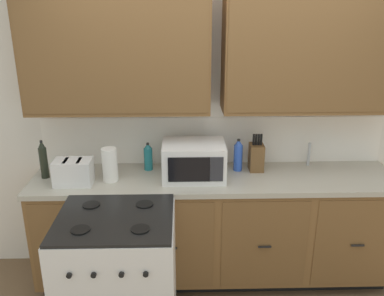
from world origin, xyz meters
The scene contains 11 objects.
wall_unit centered at (0.00, 0.50, 1.68)m, with size 4.04×0.40×2.52m.
counter_run centered at (0.00, 0.30, 0.48)m, with size 2.87×0.64×0.94m.
stove_range centered at (-0.70, -0.33, 0.47)m, with size 0.76×0.68×0.95m.
microwave centered at (-0.17, 0.29, 1.08)m, with size 0.48×0.37×0.28m.
toaster centered at (-1.08, 0.19, 1.03)m, with size 0.28×0.18×0.19m.
knife_block centered at (0.34, 0.42, 1.05)m, with size 0.11×0.14×0.31m.
sink_faucet centered at (0.79, 0.51, 1.04)m, with size 0.02×0.02×0.20m, color #B2B5BA.
paper_towel_roll centered at (-0.81, 0.24, 1.07)m, with size 0.12×0.12×0.26m, color white.
bottle_dark centered at (-1.33, 0.31, 1.09)m, with size 0.06×0.06×0.31m.
bottle_blue centered at (0.19, 0.42, 1.07)m, with size 0.07×0.07×0.27m.
bottle_teal centered at (-0.54, 0.45, 1.05)m, with size 0.07×0.07×0.23m.
Camera 1 is at (-0.26, -2.67, 2.25)m, focal length 38.52 mm.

